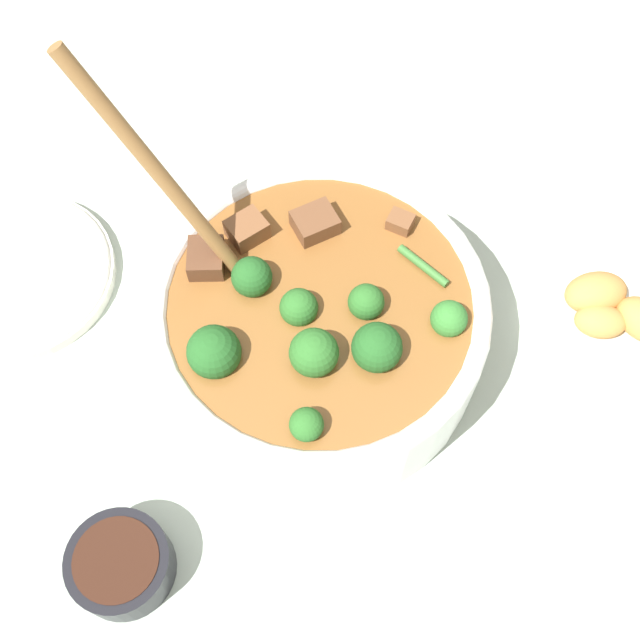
{
  "coord_description": "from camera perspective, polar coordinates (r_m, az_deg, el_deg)",
  "views": [
    {
      "loc": [
        0.31,
        0.03,
        0.66
      ],
      "look_at": [
        0.0,
        0.0,
        0.06
      ],
      "focal_mm": 45.0,
      "sensor_mm": 36.0,
      "label": 1
    }
  ],
  "objects": [
    {
      "name": "stew_bowl",
      "position": [
        0.68,
        -0.07,
        -0.29
      ],
      "size": [
        0.28,
        0.32,
        0.3
      ],
      "color": "white",
      "rests_on": "ground_plane"
    },
    {
      "name": "food_plate",
      "position": [
        0.79,
        21.06,
        0.63
      ],
      "size": [
        0.2,
        0.2,
        0.05
      ],
      "color": "silver",
      "rests_on": "ground_plane"
    },
    {
      "name": "condiment_bowl",
      "position": [
        0.67,
        -14.0,
        -16.49
      ],
      "size": [
        0.08,
        0.08,
        0.04
      ],
      "color": "black",
      "rests_on": "ground_plane"
    },
    {
      "name": "empty_plate",
      "position": [
        0.81,
        -20.65,
        3.1
      ],
      "size": [
        0.18,
        0.18,
        0.02
      ],
      "color": "silver",
      "rests_on": "ground_plane"
    },
    {
      "name": "ground_plane",
      "position": [
        0.73,
        0.0,
        -2.3
      ],
      "size": [
        4.0,
        4.0,
        0.0
      ],
      "primitive_type": "plane",
      "color": "#ADBCAD"
    }
  ]
}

